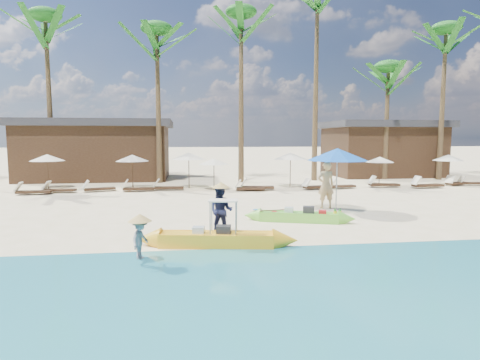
{
  "coord_description": "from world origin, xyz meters",
  "views": [
    {
      "loc": [
        -1.53,
        -13.06,
        3.0
      ],
      "look_at": [
        0.47,
        2.0,
        1.4
      ],
      "focal_mm": 30.0,
      "sensor_mm": 36.0,
      "label": 1
    }
  ],
  "objects": [
    {
      "name": "pavilion_east",
      "position": [
        14.0,
        17.5,
        2.2
      ],
      "size": [
        8.8,
        6.6,
        4.3
      ],
      "color": "#392617",
      "rests_on": "ground"
    },
    {
      "name": "resort_parasol_7",
      "position": [
        4.72,
        10.64,
        1.91
      ],
      "size": [
        2.06,
        2.06,
        2.12
      ],
      "color": "#392617",
      "rests_on": "ground"
    },
    {
      "name": "palm_2",
      "position": [
        -10.45,
        15.08,
        9.18
      ],
      "size": [
        2.08,
        2.08,
        11.33
      ],
      "color": "brown",
      "rests_on": "ground"
    },
    {
      "name": "palm_3",
      "position": [
        -3.36,
        14.27,
        8.58
      ],
      "size": [
        2.08,
        2.08,
        10.52
      ],
      "color": "brown",
      "rests_on": "ground"
    },
    {
      "name": "pavilion_west",
      "position": [
        -8.0,
        17.5,
        2.19
      ],
      "size": [
        10.8,
        6.6,
        4.3
      ],
      "color": "#392617",
      "rests_on": "ground"
    },
    {
      "name": "palm_6",
      "position": [
        12.84,
        14.52,
        7.05
      ],
      "size": [
        2.08,
        2.08,
        8.51
      ],
      "color": "brown",
      "rests_on": "ground"
    },
    {
      "name": "green_canoe",
      "position": [
        2.43,
        0.72,
        0.19
      ],
      "size": [
        4.33,
        1.65,
        0.57
      ],
      "rotation": [
        0.0,
        0.0,
        -0.31
      ],
      "color": "#69C53C",
      "rests_on": "ground"
    },
    {
      "name": "palm_5",
      "position": [
        7.45,
        14.38,
        10.82
      ],
      "size": [
        2.08,
        2.08,
        13.6
      ],
      "color": "brown",
      "rests_on": "ground"
    },
    {
      "name": "wet_sand_strip",
      "position": [
        0.0,
        -5.0,
        0.0
      ],
      "size": [
        240.0,
        4.5,
        0.01
      ],
      "primitive_type": "cube",
      "color": "tan",
      "rests_on": "ground"
    },
    {
      "name": "vendor_yellow",
      "position": [
        -2.63,
        -3.68,
        0.66
      ],
      "size": [
        0.55,
        0.7,
        0.95
      ],
      "primitive_type": "imported",
      "rotation": [
        0.0,
        0.0,
        1.2
      ],
      "color": "gray",
      "rests_on": "ground"
    },
    {
      "name": "resort_parasol_4",
      "position": [
        -4.75,
        11.32,
        1.82
      ],
      "size": [
        1.96,
        1.96,
        2.01
      ],
      "color": "#392617",
      "rests_on": "ground"
    },
    {
      "name": "lounger_10_left",
      "position": [
        16.4,
        10.16,
        0.18
      ],
      "size": [
        1.68,
        0.77,
        0.55
      ],
      "rotation": [
        0.0,
        0.0,
        -0.17
      ],
      "color": "#392617",
      "rests_on": "ground"
    },
    {
      "name": "lounger_9_right",
      "position": [
        15.33,
        10.06,
        0.2
      ],
      "size": [
        1.85,
        1.11,
        0.6
      ],
      "rotation": [
        0.0,
        0.0,
        0.35
      ],
      "color": "#392617",
      "rests_on": "ground"
    },
    {
      "name": "ground",
      "position": [
        0.0,
        0.0,
        0.0
      ],
      "size": [
        240.0,
        240.0,
        0.0
      ],
      "primitive_type": "plane",
      "color": "#F7E0B6",
      "rests_on": "ground"
    },
    {
      "name": "resort_parasol_9",
      "position": [
        14.83,
        10.23,
        1.76
      ],
      "size": [
        1.9,
        1.9,
        1.95
      ],
      "color": "#392617",
      "rests_on": "ground"
    },
    {
      "name": "resort_parasol_3",
      "position": [
        -9.73,
        11.93,
        1.84
      ],
      "size": [
        1.98,
        1.98,
        2.04
      ],
      "color": "#392617",
      "rests_on": "ground"
    },
    {
      "name": "lounger_3_left",
      "position": [
        -9.75,
        9.29,
        0.2
      ],
      "size": [
        1.82,
        0.65,
        0.61
      ],
      "rotation": [
        0.0,
        0.0,
        0.06
      ],
      "color": "#392617",
      "rests_on": "ground"
    },
    {
      "name": "palm_4",
      "position": [
        2.15,
        14.01,
        9.45
      ],
      "size": [
        2.08,
        2.08,
        11.7
      ],
      "color": "brown",
      "rests_on": "ground"
    },
    {
      "name": "tourist",
      "position": [
        4.35,
        3.29,
        1.0
      ],
      "size": [
        0.74,
        0.49,
        2.0
      ],
      "primitive_type": "imported",
      "rotation": [
        0.0,
        0.0,
        3.16
      ],
      "color": "tan",
      "rests_on": "ground"
    },
    {
      "name": "lounger_4_left",
      "position": [
        -6.54,
        10.12,
        0.2
      ],
      "size": [
        1.84,
        1.08,
        0.6
      ],
      "rotation": [
        0.0,
        0.0,
        0.33
      ],
      "color": "#392617",
      "rests_on": "ground"
    },
    {
      "name": "vendor_green",
      "position": [
        -0.51,
        -0.98,
        0.78
      ],
      "size": [
        0.92,
        0.82,
        1.55
      ],
      "primitive_type": "imported",
      "rotation": [
        0.0,
        0.0,
        -0.38
      ],
      "color": "#131836",
      "rests_on": "ground"
    },
    {
      "name": "lounger_4_right",
      "position": [
        -4.38,
        9.88,
        0.2
      ],
      "size": [
        1.81,
        0.65,
        0.61
      ],
      "rotation": [
        0.0,
        0.0,
        0.06
      ],
      "color": "#392617",
      "rests_on": "ground"
    },
    {
      "name": "lounger_7_left",
      "position": [
        5.9,
        9.38,
        0.2
      ],
      "size": [
        1.81,
        0.88,
        0.59
      ],
      "rotation": [
        0.0,
        0.0,
        0.21
      ],
      "color": "#392617",
      "rests_on": "ground"
    },
    {
      "name": "palm_7",
      "position": [
        16.57,
        13.68,
        8.99
      ],
      "size": [
        2.08,
        2.08,
        11.08
      ],
      "color": "brown",
      "rests_on": "ground"
    },
    {
      "name": "lounger_7_right",
      "position": [
        7.47,
        9.54,
        0.19
      ],
      "size": [
        1.76,
        0.79,
        0.58
      ],
      "rotation": [
        0.0,
        0.0,
        0.17
      ],
      "color": "#392617",
      "rests_on": "ground"
    },
    {
      "name": "resort_parasol_5",
      "position": [
        -1.41,
        11.02,
        1.93
      ],
      "size": [
        2.08,
        2.08,
        2.14
      ],
      "color": "#392617",
      "rests_on": "ground"
    },
    {
      "name": "lounger_5_left",
      "position": [
        -2.69,
        10.22,
        0.2
      ],
      "size": [
        1.75,
        0.62,
        0.59
      ],
      "rotation": [
        0.0,
        0.0,
        -0.05
      ],
      "color": "#392617",
      "rests_on": "ground"
    },
    {
      "name": "lounger_6_right",
      "position": [
        2.39,
        9.58,
        0.22
      ],
      "size": [
        1.99,
        0.88,
        0.65
      ],
      "rotation": [
        0.0,
        0.0,
        -0.15
      ],
      "color": "#392617",
      "rests_on": "ground"
    },
    {
      "name": "blue_umbrella",
      "position": [
        4.44,
        2.29,
        2.34
      ],
      "size": [
        2.41,
        2.41,
        2.59
      ],
      "color": "#99999E",
      "rests_on": "ground"
    },
    {
      "name": "lounger_8_left",
      "position": [
        10.29,
        9.9,
        0.21
      ],
      "size": [
        1.91,
        0.78,
        0.63
      ],
      "rotation": [
        0.0,
        0.0,
        -0.12
      ],
      "color": "#392617",
      "rests_on": "ground"
    },
    {
      "name": "resort_parasol_6",
      "position": [
        0.02,
        10.0,
        1.65
      ],
      "size": [
        1.78,
        1.78,
        1.84
      ],
      "color": "#392617",
      "rests_on": "ground"
    },
    {
      "name": "lounger_9_left",
      "position": [
        12.67,
        9.13,
        0.22
      ],
      "size": [
        1.95,
        0.68,
        0.66
      ],
      "rotation": [
        0.0,
        0.0,
        0.05
      ],
      "color": "#392617",
      "rests_on": "ground"
    },
    {
      "name": "lounger_6_left",
      "position": [
        1.91,
        9.25,
        0.19
      ],
      "size": [
        1.75,
        0.77,
        0.58
      ],
      "rotation": [
        0.0,
        0.0,
        -0.15
      ],
      "color": "#392617",
      "rests_on": "ground"
    },
    {
      "name": "yellow_canoe",
      "position": [
        -0.74,
        -2.19,
        0.21
      ],
      "size": [
        5.02,
        1.17,
        1.31
      ],
      "rotation": [
        0.0,
        0.0,
        -0.17
      ],
      "color": "yellow",
      "rests_on": "ground"
    },
    {
      "name": "resort_parasol_8",
      "position": [
        10.6,
        10.9,
        1.64
      ],
      "size": [
        1.77,
        1.77,
        1.82
      ],
      "color": "#392617",
      "rests_on": "ground"
    },
    {
      "name": "lounger_3_right",
      "position": [
        -8.59,
        9.89,
        0.19
      ],
      "size": [
        1.74,
        0.66,
        0.58
      ],
      "rotation": [
        0.0,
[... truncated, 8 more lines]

